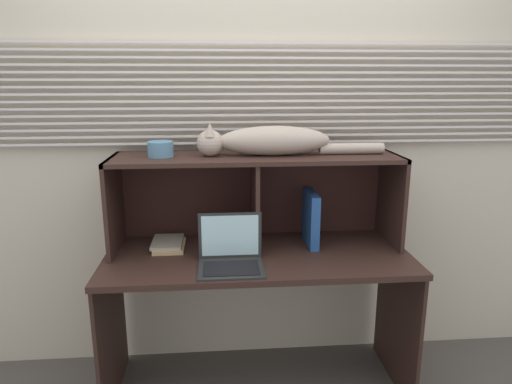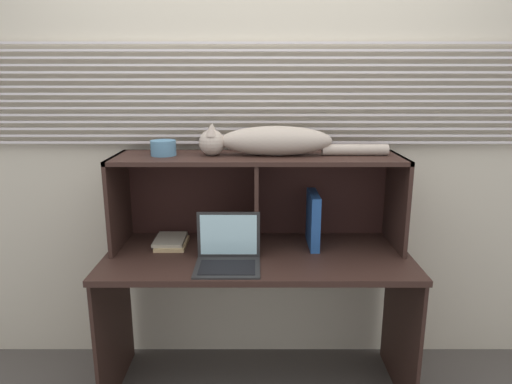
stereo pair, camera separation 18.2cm
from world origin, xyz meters
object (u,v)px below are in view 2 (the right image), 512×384
(cat, at_px, (269,141))
(book_stack, at_px, (170,242))
(laptop, at_px, (226,255))
(binder_upright, at_px, (311,219))
(small_basket, at_px, (162,148))

(cat, relative_size, book_stack, 4.18)
(laptop, distance_m, book_stack, 0.42)
(binder_upright, height_order, small_basket, small_basket)
(small_basket, bearing_deg, laptop, -38.39)
(cat, bearing_deg, small_basket, 180.00)
(cat, bearing_deg, binder_upright, 0.00)
(laptop, bearing_deg, small_basket, 141.61)
(laptop, bearing_deg, cat, 51.68)
(laptop, bearing_deg, binder_upright, 31.47)
(binder_upright, relative_size, small_basket, 2.23)
(cat, xyz_separation_m, small_basket, (-0.55, 0.00, -0.03))
(laptop, relative_size, binder_upright, 1.07)
(book_stack, bearing_deg, cat, 0.06)
(laptop, distance_m, small_basket, 0.64)
(binder_upright, xyz_separation_m, book_stack, (-0.75, -0.00, -0.12))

